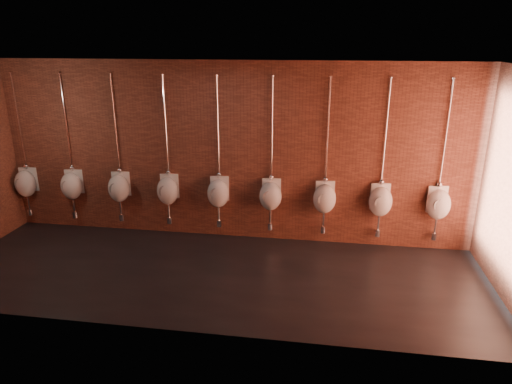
% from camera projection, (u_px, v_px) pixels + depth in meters
% --- Properties ---
extents(ground, '(8.50, 8.50, 0.00)m').
position_uv_depth(ground, '(214.00, 274.00, 7.22)').
color(ground, black).
rests_on(ground, ground).
extents(room_shell, '(8.54, 3.04, 3.22)m').
position_uv_depth(room_shell, '(209.00, 150.00, 6.57)').
color(room_shell, black).
rests_on(room_shell, ground).
extents(urinal_0, '(0.46, 0.42, 2.72)m').
position_uv_depth(urinal_0, '(26.00, 183.00, 8.77)').
color(urinal_0, white).
rests_on(urinal_0, ground).
extents(urinal_1, '(0.46, 0.42, 2.72)m').
position_uv_depth(urinal_1, '(72.00, 185.00, 8.64)').
color(urinal_1, white).
rests_on(urinal_1, ground).
extents(urinal_2, '(0.46, 0.42, 2.72)m').
position_uv_depth(urinal_2, '(119.00, 187.00, 8.50)').
color(urinal_2, white).
rests_on(urinal_2, ground).
extents(urinal_3, '(0.46, 0.42, 2.72)m').
position_uv_depth(urinal_3, '(168.00, 190.00, 8.37)').
color(urinal_3, white).
rests_on(urinal_3, ground).
extents(urinal_4, '(0.46, 0.42, 2.72)m').
position_uv_depth(urinal_4, '(218.00, 192.00, 8.23)').
color(urinal_4, white).
rests_on(urinal_4, ground).
extents(urinal_5, '(0.46, 0.42, 2.72)m').
position_uv_depth(urinal_5, '(271.00, 195.00, 8.09)').
color(urinal_5, white).
rests_on(urinal_5, ground).
extents(urinal_6, '(0.46, 0.42, 2.72)m').
position_uv_depth(urinal_6, '(325.00, 198.00, 7.96)').
color(urinal_6, white).
rests_on(urinal_6, ground).
extents(urinal_7, '(0.46, 0.42, 2.72)m').
position_uv_depth(urinal_7, '(380.00, 201.00, 7.82)').
color(urinal_7, white).
rests_on(urinal_7, ground).
extents(urinal_8, '(0.46, 0.42, 2.72)m').
position_uv_depth(urinal_8, '(438.00, 203.00, 7.68)').
color(urinal_8, white).
rests_on(urinal_8, ground).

